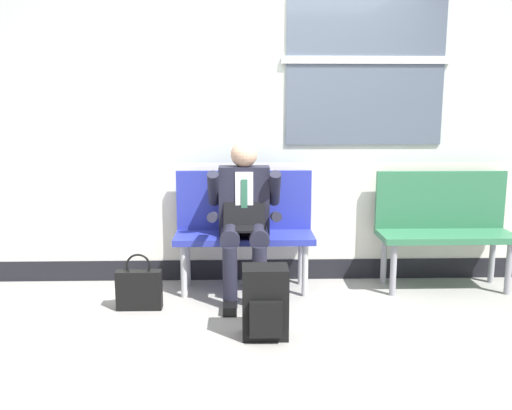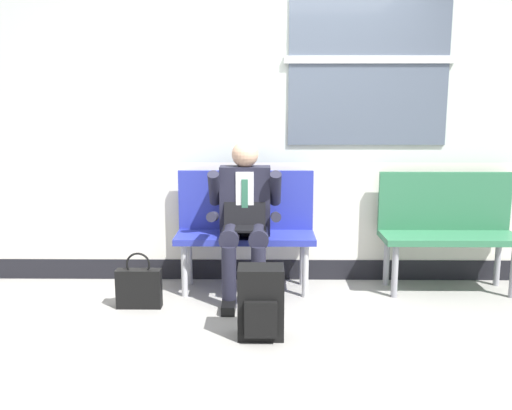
{
  "view_description": "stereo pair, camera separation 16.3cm",
  "coord_description": "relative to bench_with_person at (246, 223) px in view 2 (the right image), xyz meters",
  "views": [
    {
      "loc": [
        -0.2,
        -4.1,
        1.53
      ],
      "look_at": [
        -0.09,
        0.11,
        0.75
      ],
      "focal_mm": 39.33,
      "sensor_mm": 36.0,
      "label": 1
    },
    {
      "loc": [
        -0.04,
        -4.1,
        1.53
      ],
      "look_at": [
        -0.09,
        0.11,
        0.75
      ],
      "focal_mm": 39.33,
      "sensor_mm": 36.0,
      "label": 2
    }
  ],
  "objects": [
    {
      "name": "station_wall",
      "position": [
        0.2,
        0.27,
        0.77
      ],
      "size": [
        5.04,
        0.17,
        2.65
      ],
      "color": "beige",
      "rests_on": "ground"
    },
    {
      "name": "handbag",
      "position": [
        -0.79,
        -0.48,
        -0.39
      ],
      "size": [
        0.33,
        0.1,
        0.43
      ],
      "color": "black",
      "rests_on": "ground"
    },
    {
      "name": "backpack",
      "position": [
        0.13,
        -1.01,
        -0.32
      ],
      "size": [
        0.3,
        0.26,
        0.48
      ],
      "color": "black",
      "rests_on": "ground"
    },
    {
      "name": "bench_empty",
      "position": [
        1.65,
        -0.0,
        -0.0
      ],
      "size": [
        1.09,
        0.42,
        0.96
      ],
      "color": "#2D6B47",
      "rests_on": "ground"
    },
    {
      "name": "bench_with_person",
      "position": [
        0.0,
        0.0,
        0.0
      ],
      "size": [
        1.12,
        0.42,
        0.97
      ],
      "color": "#28339E",
      "rests_on": "ground"
    },
    {
      "name": "ground_plane",
      "position": [
        0.18,
        -0.39,
        -0.55
      ],
      "size": [
        18.0,
        18.0,
        0.0
      ],
      "primitive_type": "plane",
      "color": "gray"
    },
    {
      "name": "person_seated",
      "position": [
        0.0,
        -0.2,
        0.1
      ],
      "size": [
        0.57,
        0.7,
        1.22
      ],
      "color": "#1E1E2D",
      "rests_on": "ground"
    }
  ]
}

